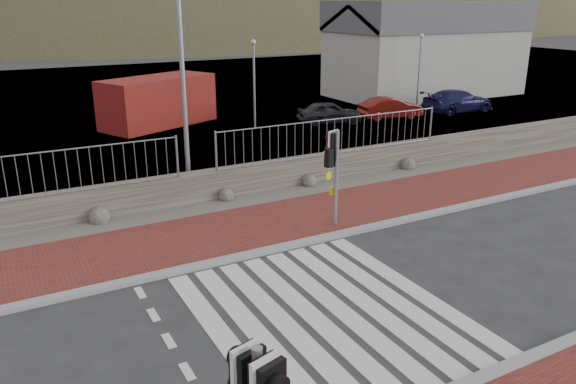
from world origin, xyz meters
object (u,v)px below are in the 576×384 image
shipping_container (158,101)px  car_a (330,112)px  streetlight (185,37)px  traffic_signal_far (336,158)px  car_b (390,108)px  car_c (458,101)px

shipping_container → car_a: 8.40m
streetlight → shipping_container: bearing=90.4°
streetlight → car_a: bearing=47.5°
streetlight → traffic_signal_far: bearing=-51.0°
streetlight → car_a: 12.61m
shipping_container → car_b: shipping_container is taller
car_b → car_c: (4.37, -0.35, 0.06)m
car_c → shipping_container: bearing=75.2°
shipping_container → car_c: shipping_container is taller
car_a → car_c: car_c is taller
traffic_signal_far → streetlight: streetlight is taller
streetlight → car_c: (17.35, 6.24, -4.17)m
shipping_container → car_c: bearing=-40.6°
traffic_signal_far → car_b: (10.61, 11.07, -1.38)m
car_a → car_b: 3.44m
streetlight → car_a: (9.56, 7.05, -4.24)m
car_c → traffic_signal_far: bearing=126.9°
traffic_signal_far → streetlight: 5.81m
streetlight → car_c: 18.90m
shipping_container → car_a: (7.55, -3.64, -0.62)m
car_a → car_c: size_ratio=0.76×
traffic_signal_far → car_c: traffic_signal_far is taller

